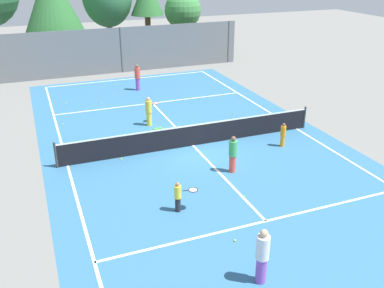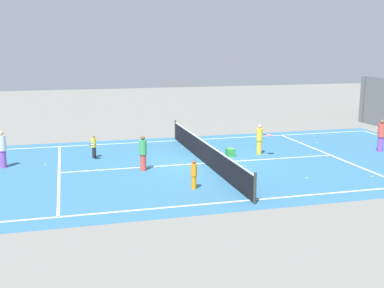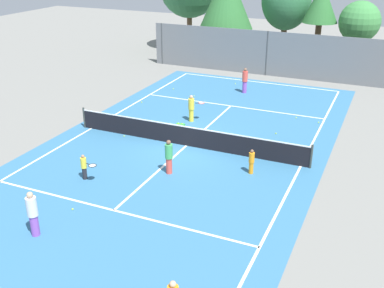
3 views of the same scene
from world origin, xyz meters
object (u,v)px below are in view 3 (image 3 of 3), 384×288
at_px(tennis_ball_4, 73,209).
at_px(tennis_ball_9, 194,96).
at_px(player_3, 192,108).
at_px(tennis_ball_2, 296,118).
at_px(player_4, 85,167).
at_px(tennis_ball_10, 319,122).
at_px(player_5, 251,161).
at_px(player_1, 33,213).
at_px(tennis_ball_1, 124,136).
at_px(player_0, 245,80).
at_px(tennis_ball_5, 173,89).
at_px(tennis_ball_0, 125,134).
at_px(ball_crate, 180,127).
at_px(tennis_ball_3, 276,133).
at_px(tennis_ball_11, 142,102).
at_px(tennis_ball_7, 136,191).
at_px(player_6, 169,156).
at_px(tennis_ball_8, 235,84).
at_px(tennis_ball_6, 175,129).

distance_m(tennis_ball_4, tennis_ball_9, 14.26).
distance_m(player_3, tennis_ball_2, 5.88).
relative_size(player_4, tennis_ball_10, 16.66).
bearing_deg(tennis_ball_2, player_5, -92.51).
height_order(player_5, tennis_ball_2, player_5).
bearing_deg(player_1, player_3, 87.91).
distance_m(player_4, tennis_ball_1, 4.67).
height_order(player_0, tennis_ball_5, player_0).
bearing_deg(tennis_ball_0, tennis_ball_5, 98.57).
bearing_deg(ball_crate, tennis_ball_5, 118.77).
bearing_deg(tennis_ball_3, tennis_ball_11, 169.80).
height_order(tennis_ball_3, tennis_ball_10, same).
xyz_separation_m(player_0, tennis_ball_4, (-1.32, -16.22, -0.81)).
xyz_separation_m(tennis_ball_4, tennis_ball_7, (1.43, 2.13, 0.00)).
height_order(player_4, tennis_ball_4, player_4).
bearing_deg(tennis_ball_11, tennis_ball_4, -72.15).
bearing_deg(tennis_ball_0, tennis_ball_2, 38.19).
relative_size(player_0, player_4, 1.49).
distance_m(player_0, player_4, 14.23).
xyz_separation_m(tennis_ball_3, tennis_ball_5, (-8.21, 4.86, 0.00)).
bearing_deg(tennis_ball_1, player_5, -10.22).
bearing_deg(tennis_ball_5, ball_crate, -61.23).
relative_size(player_4, tennis_ball_7, 16.66).
bearing_deg(tennis_ball_10, ball_crate, -147.71).
height_order(player_0, ball_crate, player_0).
xyz_separation_m(player_3, player_6, (1.64, -6.04, 0.01)).
xyz_separation_m(ball_crate, tennis_ball_3, (4.67, 1.59, -0.15)).
height_order(tennis_ball_3, tennis_ball_4, same).
bearing_deg(tennis_ball_4, player_6, 64.69).
xyz_separation_m(player_6, tennis_ball_1, (-3.87, 2.65, -0.74)).
distance_m(tennis_ball_5, tennis_ball_11, 3.33).
distance_m(player_1, tennis_ball_8, 19.63).
xyz_separation_m(player_4, ball_crate, (1.29, 6.41, -0.40)).
xyz_separation_m(tennis_ball_3, tennis_ball_6, (-4.98, -1.57, 0.00)).
bearing_deg(player_3, tennis_ball_8, 90.97).
distance_m(player_0, player_1, 18.06).
bearing_deg(ball_crate, player_3, 90.47).
relative_size(tennis_ball_2, tennis_ball_8, 1.00).
height_order(ball_crate, tennis_ball_4, ball_crate).
bearing_deg(tennis_ball_4, tennis_ball_7, 56.22).
distance_m(tennis_ball_0, tennis_ball_4, 7.29).
relative_size(player_6, tennis_ball_4, 23.02).
bearing_deg(tennis_ball_3, tennis_ball_10, 54.99).
xyz_separation_m(ball_crate, tennis_ball_10, (6.39, 4.04, -0.15)).
relative_size(player_5, tennis_ball_3, 16.73).
bearing_deg(tennis_ball_2, player_4, -121.01).
xyz_separation_m(tennis_ball_1, tennis_ball_6, (1.94, 1.88, 0.00)).
bearing_deg(tennis_ball_1, tennis_ball_4, -73.90).
height_order(ball_crate, tennis_ball_6, ball_crate).
bearing_deg(tennis_ball_3, tennis_ball_9, 147.62).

